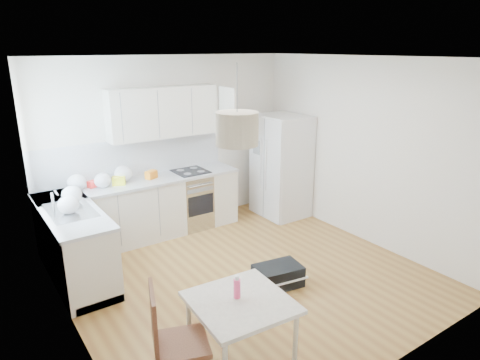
{
  "coord_description": "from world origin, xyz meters",
  "views": [
    {
      "loc": [
        -2.85,
        -3.99,
        2.82
      ],
      "look_at": [
        0.18,
        0.4,
        1.14
      ],
      "focal_mm": 32.0,
      "sensor_mm": 36.0,
      "label": 1
    }
  ],
  "objects_px": {
    "refrigerator": "(282,166)",
    "dining_table": "(241,307)",
    "gym_bag": "(278,276)",
    "dining_chair": "(182,341)"
  },
  "relations": [
    {
      "from": "refrigerator",
      "to": "dining_table",
      "type": "distance_m",
      "value": 3.82
    },
    {
      "from": "gym_bag",
      "to": "dining_chair",
      "type": "bearing_deg",
      "value": -143.98
    },
    {
      "from": "refrigerator",
      "to": "dining_chair",
      "type": "distance_m",
      "value": 4.28
    },
    {
      "from": "dining_chair",
      "to": "gym_bag",
      "type": "relative_size",
      "value": 1.79
    },
    {
      "from": "refrigerator",
      "to": "dining_table",
      "type": "height_order",
      "value": "refrigerator"
    },
    {
      "from": "dining_chair",
      "to": "gym_bag",
      "type": "distance_m",
      "value": 1.98
    },
    {
      "from": "dining_table",
      "to": "gym_bag",
      "type": "distance_m",
      "value": 1.5
    },
    {
      "from": "dining_table",
      "to": "dining_chair",
      "type": "xyz_separation_m",
      "value": [
        -0.59,
        -0.01,
        -0.09
      ]
    },
    {
      "from": "dining_chair",
      "to": "refrigerator",
      "type": "bearing_deg",
      "value": 58.46
    },
    {
      "from": "refrigerator",
      "to": "gym_bag",
      "type": "relative_size",
      "value": 3.07
    }
  ]
}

